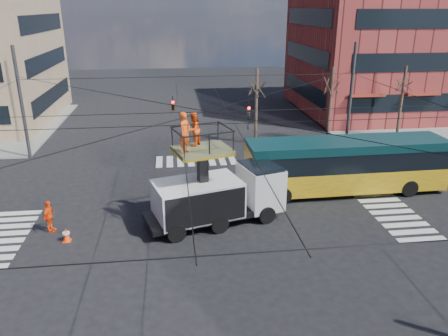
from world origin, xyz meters
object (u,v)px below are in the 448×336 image
utility_truck (218,186)px  traffic_cone (66,235)px  flagger (291,180)px  city_bus (346,164)px  worker_ground (49,216)px

utility_truck → traffic_cone: (-7.32, -1.20, -1.64)m
traffic_cone → utility_truck: bearing=9.3°
utility_truck → traffic_cone: size_ratio=11.06×
flagger → utility_truck: bearing=-66.2°
city_bus → worker_ground: city_bus is taller
traffic_cone → worker_ground: (-0.98, 1.07, 0.49)m
flagger → worker_ground: bearing=-86.2°
utility_truck → flagger: bearing=18.4°
city_bus → worker_ground: (-16.15, -3.02, -0.91)m
utility_truck → worker_ground: (-8.30, -0.13, -1.15)m
traffic_cone → flagger: (12.01, 4.42, 0.46)m
utility_truck → traffic_cone: bearing=173.3°
flagger → traffic_cone: bearing=-80.5°
city_bus → worker_ground: bearing=-170.5°
utility_truck → worker_ground: utility_truck is taller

